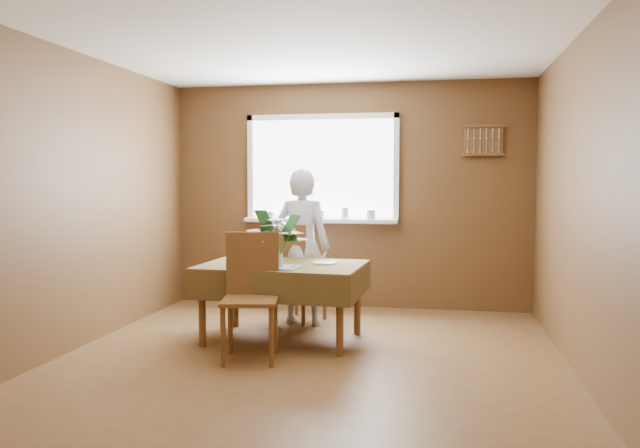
% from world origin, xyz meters
% --- Properties ---
extents(floor, '(4.50, 4.50, 0.00)m').
position_xyz_m(floor, '(0.00, 0.00, 0.00)').
color(floor, brown).
rests_on(floor, ground).
extents(ceiling, '(4.50, 4.50, 0.00)m').
position_xyz_m(ceiling, '(0.00, 0.00, 2.50)').
color(ceiling, white).
rests_on(ceiling, wall_back).
extents(wall_back, '(4.00, 0.00, 4.00)m').
position_xyz_m(wall_back, '(0.00, 2.25, 1.25)').
color(wall_back, brown).
rests_on(wall_back, floor).
extents(wall_front, '(4.00, 0.00, 4.00)m').
position_xyz_m(wall_front, '(0.00, -2.25, 1.25)').
color(wall_front, brown).
rests_on(wall_front, floor).
extents(wall_left, '(0.00, 4.50, 4.50)m').
position_xyz_m(wall_left, '(-2.00, 0.00, 1.25)').
color(wall_left, brown).
rests_on(wall_left, floor).
extents(wall_right, '(0.00, 4.50, 4.50)m').
position_xyz_m(wall_right, '(2.00, 0.00, 1.25)').
color(wall_right, brown).
rests_on(wall_right, floor).
extents(window_assembly, '(1.72, 0.20, 1.22)m').
position_xyz_m(window_assembly, '(-0.29, 2.20, 1.35)').
color(window_assembly, white).
rests_on(window_assembly, wall_back).
extents(spoon_rack, '(0.44, 0.05, 0.33)m').
position_xyz_m(spoon_rack, '(1.45, 2.22, 1.85)').
color(spoon_rack, brown).
rests_on(spoon_rack, wall_back).
extents(dining_table, '(1.46, 1.04, 0.69)m').
position_xyz_m(dining_table, '(-0.36, 0.65, 0.60)').
color(dining_table, brown).
rests_on(dining_table, floor).
extents(chair_far, '(0.56, 0.56, 0.99)m').
position_xyz_m(chair_far, '(-0.42, 1.37, 0.54)').
color(chair_far, brown).
rests_on(chair_far, floor).
extents(chair_near, '(0.50, 0.50, 1.00)m').
position_xyz_m(chair_near, '(-0.47, 0.08, 0.54)').
color(chair_near, brown).
rests_on(chair_near, floor).
extents(seated_woman, '(0.60, 0.44, 1.53)m').
position_xyz_m(seated_woman, '(-0.32, 1.29, 0.77)').
color(seated_woman, white).
rests_on(seated_woman, floor).
extents(flower_bouquet, '(0.50, 0.50, 0.42)m').
position_xyz_m(flower_bouquet, '(-0.35, 0.44, 0.96)').
color(flower_bouquet, white).
rests_on(flower_bouquet, dining_table).
extents(side_plate, '(0.28, 0.28, 0.01)m').
position_xyz_m(side_plate, '(0.01, 0.74, 0.69)').
color(side_plate, white).
rests_on(side_plate, dining_table).
extents(table_knife, '(0.03, 0.21, 0.00)m').
position_xyz_m(table_knife, '(-0.21, 0.40, 0.69)').
color(table_knife, silver).
rests_on(table_knife, dining_table).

